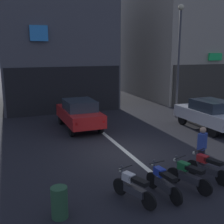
{
  "coord_description": "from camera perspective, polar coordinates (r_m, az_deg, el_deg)",
  "views": [
    {
      "loc": [
        -4.69,
        -10.42,
        4.31
      ],
      "look_at": [
        0.02,
        2.0,
        1.4
      ],
      "focal_mm": 45.64,
      "sensor_mm": 36.0,
      "label": 1
    }
  ],
  "objects": [
    {
      "name": "building_mid_block",
      "position": [
        23.66,
        -11.69,
        14.02
      ],
      "size": [
        8.09,
        8.65,
        10.22
      ],
      "color": "#56565B",
      "rests_on": "ground"
    },
    {
      "name": "motorcycle_red_row_right_mid",
      "position": [
        10.27,
        18.51,
        -10.37
      ],
      "size": [
        0.67,
        1.61,
        0.98
      ],
      "color": "black",
      "rests_on": "ground"
    },
    {
      "name": "car_red_crossing_near",
      "position": [
        15.85,
        -6.55,
        -0.21
      ],
      "size": [
        1.83,
        4.13,
        1.64
      ],
      "color": "black",
      "rests_on": "ground"
    },
    {
      "name": "car_white_parked_kerbside",
      "position": [
        16.52,
        18.91,
        -0.28
      ],
      "size": [
        1.86,
        4.14,
        1.64
      ],
      "color": "black",
      "rests_on": "ground"
    },
    {
      "name": "lane_centre_line",
      "position": [
        17.62,
        -4.67,
        -1.83
      ],
      "size": [
        0.2,
        18.0,
        0.01
      ],
      "primitive_type": "cube",
      "color": "silver",
      "rests_on": "ground"
    },
    {
      "name": "motorcycle_green_row_centre",
      "position": [
        9.47,
        15.04,
        -12.1
      ],
      "size": [
        0.69,
        1.6,
        0.98
      ],
      "color": "black",
      "rests_on": "ground"
    },
    {
      "name": "motorcycle_white_row_leftmost",
      "position": [
        8.47,
        4.27,
        -14.76
      ],
      "size": [
        0.73,
        1.58,
        0.98
      ],
      "color": "black",
      "rests_on": "ground"
    },
    {
      "name": "person_by_motorcycles",
      "position": [
        10.69,
        17.53,
        -7.11
      ],
      "size": [
        0.42,
        0.37,
        1.67
      ],
      "color": "#23232D",
      "rests_on": "ground"
    },
    {
      "name": "motorcycle_blue_row_left_mid",
      "position": [
        8.89,
        10.21,
        -13.56
      ],
      "size": [
        0.55,
        1.67,
        0.98
      ],
      "color": "black",
      "rests_on": "ground"
    },
    {
      "name": "ground_plane",
      "position": [
        12.22,
        3.28,
        -8.33
      ],
      "size": [
        120.0,
        120.0,
        0.0
      ],
      "primitive_type": "plane",
      "color": "#232328"
    },
    {
      "name": "trash_bin",
      "position": [
        7.89,
        -10.48,
        -17.4
      ],
      "size": [
        0.44,
        0.44,
        0.85
      ],
      "primitive_type": "cylinder",
      "color": "#2D5938",
      "rests_on": "ground"
    },
    {
      "name": "street_lamp",
      "position": [
        18.55,
        13.27,
        11.83
      ],
      "size": [
        0.36,
        0.36,
        7.0
      ],
      "color": "#47474C",
      "rests_on": "ground"
    },
    {
      "name": "building_far_right",
      "position": [
        29.02,
        16.0,
        17.88
      ],
      "size": [
        10.63,
        10.01,
        14.68
      ],
      "color": "#B2A893",
      "rests_on": "ground"
    }
  ]
}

